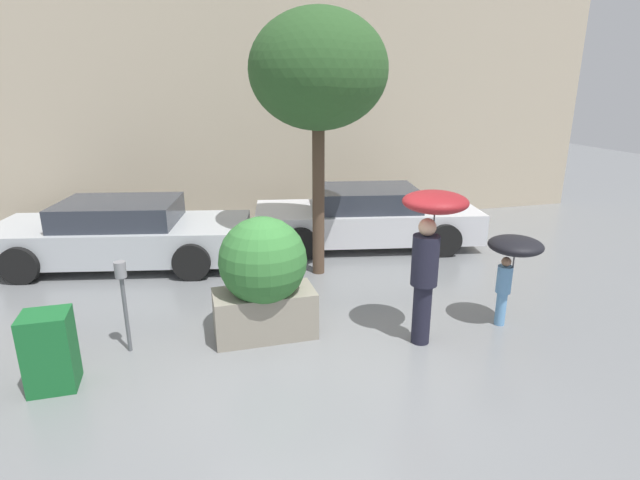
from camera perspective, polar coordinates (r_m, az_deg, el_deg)
The scene contains 10 objects.
ground_plane at distance 6.26m, azimuth -1.22°, elevation -13.97°, with size 40.00×40.00×0.00m, color slate.
building_facade at distance 11.75m, azimuth -9.46°, elevation 15.97°, with size 18.00×0.30×6.00m.
planter_box at distance 6.57m, azimuth -6.49°, elevation -3.99°, with size 1.34×1.15×1.65m.
person_adult at distance 6.37m, azimuth 12.50°, elevation 0.59°, with size 0.82×0.82×2.00m.
person_child at distance 7.21m, azimuth 21.21°, elevation -1.48°, with size 0.72×0.72×1.30m.
parked_car_near at distance 10.49m, azimuth 5.26°, elevation 2.57°, with size 4.82×2.62×1.21m.
parked_car_far at distance 10.00m, azimuth -21.71°, elevation 0.62°, with size 4.90×2.70×1.21m.
street_tree at distance 8.42m, azimuth -0.19°, elevation 18.68°, with size 2.25×2.25×4.42m.
parking_meter at distance 6.61m, azimuth -21.64°, elevation -5.07°, with size 0.14×0.14×1.21m.
newspaper_box at distance 6.36m, azimuth -28.49°, elevation -11.10°, with size 0.50×0.44×0.90m.
Camera 1 is at (-1.29, -5.18, 3.27)m, focal length 28.00 mm.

